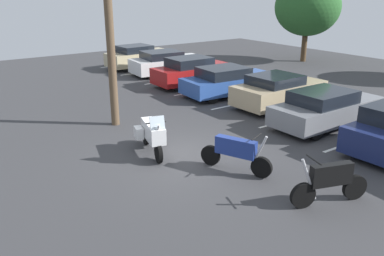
{
  "coord_description": "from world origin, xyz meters",
  "views": [
    {
      "loc": [
        9.82,
        -6.72,
        5.07
      ],
      "look_at": [
        -0.13,
        0.36,
        0.82
      ],
      "focal_mm": 38.27,
      "sensor_mm": 36.0,
      "label": 1
    }
  ],
  "objects_px": {
    "motorcycle_third": "(236,152)",
    "car_blue": "(229,81)",
    "car_white": "(167,63)",
    "car_grey": "(326,108)",
    "motorcycle_touring": "(152,134)",
    "utility_pole": "(109,17)",
    "motorcycle_second": "(330,182)",
    "car_red": "(193,71)",
    "car_champagne": "(138,57)",
    "car_tan": "(278,91)"
  },
  "relations": [
    {
      "from": "motorcycle_third",
      "to": "car_blue",
      "type": "distance_m",
      "value": 8.76
    },
    {
      "from": "car_white",
      "to": "car_grey",
      "type": "relative_size",
      "value": 0.96
    },
    {
      "from": "motorcycle_touring",
      "to": "utility_pole",
      "type": "relative_size",
      "value": 0.28
    },
    {
      "from": "motorcycle_second",
      "to": "car_red",
      "type": "xyz_separation_m",
      "value": [
        -12.28,
        4.7,
        0.15
      ]
    },
    {
      "from": "motorcycle_touring",
      "to": "car_grey",
      "type": "xyz_separation_m",
      "value": [
        1.39,
        6.8,
        0.02
      ]
    },
    {
      "from": "car_champagne",
      "to": "car_tan",
      "type": "xyz_separation_m",
      "value": [
        11.65,
        0.65,
        -0.01
      ]
    },
    {
      "from": "car_red",
      "to": "car_blue",
      "type": "relative_size",
      "value": 0.91
    },
    {
      "from": "motorcycle_touring",
      "to": "car_grey",
      "type": "relative_size",
      "value": 0.45
    },
    {
      "from": "motorcycle_touring",
      "to": "car_white",
      "type": "distance_m",
      "value": 12.47
    },
    {
      "from": "car_blue",
      "to": "car_tan",
      "type": "xyz_separation_m",
      "value": [
        2.83,
        0.44,
        0.03
      ]
    },
    {
      "from": "motorcycle_touring",
      "to": "car_red",
      "type": "distance_m",
      "value": 9.68
    },
    {
      "from": "motorcycle_touring",
      "to": "car_tan",
      "type": "distance_m",
      "value": 7.41
    },
    {
      "from": "motorcycle_touring",
      "to": "car_tan",
      "type": "bearing_deg",
      "value": 101.61
    },
    {
      "from": "car_champagne",
      "to": "car_white",
      "type": "bearing_deg",
      "value": 8.34
    },
    {
      "from": "car_champagne",
      "to": "motorcycle_second",
      "type": "bearing_deg",
      "value": -14.33
    },
    {
      "from": "motorcycle_second",
      "to": "motorcycle_third",
      "type": "distance_m",
      "value": 2.79
    },
    {
      "from": "motorcycle_touring",
      "to": "utility_pole",
      "type": "xyz_separation_m",
      "value": [
        -3.39,
        0.32,
        3.34
      ]
    },
    {
      "from": "car_white",
      "to": "utility_pole",
      "type": "height_order",
      "value": "utility_pole"
    },
    {
      "from": "car_tan",
      "to": "car_grey",
      "type": "height_order",
      "value": "car_tan"
    },
    {
      "from": "car_blue",
      "to": "car_tan",
      "type": "bearing_deg",
      "value": 8.91
    },
    {
      "from": "utility_pole",
      "to": "car_tan",
      "type": "bearing_deg",
      "value": 74.67
    },
    {
      "from": "utility_pole",
      "to": "car_white",
      "type": "bearing_deg",
      "value": 135.88
    },
    {
      "from": "motorcycle_second",
      "to": "motorcycle_touring",
      "type": "bearing_deg",
      "value": -159.77
    },
    {
      "from": "car_blue",
      "to": "utility_pole",
      "type": "bearing_deg",
      "value": -81.86
    },
    {
      "from": "car_grey",
      "to": "motorcycle_touring",
      "type": "bearing_deg",
      "value": -101.6
    },
    {
      "from": "car_white",
      "to": "utility_pole",
      "type": "distance_m",
      "value": 10.19
    },
    {
      "from": "car_champagne",
      "to": "car_red",
      "type": "distance_m",
      "value": 6.07
    },
    {
      "from": "motorcycle_third",
      "to": "car_blue",
      "type": "bearing_deg",
      "value": 141.05
    },
    {
      "from": "car_red",
      "to": "car_blue",
      "type": "height_order",
      "value": "car_red"
    },
    {
      "from": "car_champagne",
      "to": "car_red",
      "type": "xyz_separation_m",
      "value": [
        6.07,
        0.01,
        0.01
      ]
    },
    {
      "from": "car_champagne",
      "to": "car_tan",
      "type": "distance_m",
      "value": 11.67
    },
    {
      "from": "car_champagne",
      "to": "car_red",
      "type": "relative_size",
      "value": 0.97
    },
    {
      "from": "motorcycle_second",
      "to": "car_tan",
      "type": "bearing_deg",
      "value": 141.51
    },
    {
      "from": "motorcycle_touring",
      "to": "car_blue",
      "type": "bearing_deg",
      "value": 122.38
    },
    {
      "from": "car_red",
      "to": "utility_pole",
      "type": "height_order",
      "value": "utility_pole"
    },
    {
      "from": "car_blue",
      "to": "car_tan",
      "type": "distance_m",
      "value": 2.86
    },
    {
      "from": "car_white",
      "to": "car_tan",
      "type": "xyz_separation_m",
      "value": [
        8.82,
        0.23,
        0.03
      ]
    },
    {
      "from": "car_champagne",
      "to": "utility_pole",
      "type": "bearing_deg",
      "value": -32.84
    },
    {
      "from": "car_tan",
      "to": "car_white",
      "type": "bearing_deg",
      "value": -178.5
    },
    {
      "from": "motorcycle_second",
      "to": "car_white",
      "type": "bearing_deg",
      "value": 161.8
    },
    {
      "from": "motorcycle_second",
      "to": "car_red",
      "type": "distance_m",
      "value": 13.15
    },
    {
      "from": "motorcycle_third",
      "to": "car_grey",
      "type": "distance_m",
      "value": 5.6
    },
    {
      "from": "car_white",
      "to": "car_blue",
      "type": "bearing_deg",
      "value": -2.04
    },
    {
      "from": "car_champagne",
      "to": "car_red",
      "type": "height_order",
      "value": "car_red"
    },
    {
      "from": "motorcycle_third",
      "to": "car_tan",
      "type": "bearing_deg",
      "value": 123.8
    },
    {
      "from": "motorcycle_third",
      "to": "car_grey",
      "type": "relative_size",
      "value": 0.44
    },
    {
      "from": "motorcycle_second",
      "to": "car_white",
      "type": "height_order",
      "value": "car_white"
    },
    {
      "from": "car_grey",
      "to": "utility_pole",
      "type": "relative_size",
      "value": 0.61
    },
    {
      "from": "utility_pole",
      "to": "car_champagne",
      "type": "bearing_deg",
      "value": 147.16
    },
    {
      "from": "motorcycle_second",
      "to": "car_champagne",
      "type": "relative_size",
      "value": 0.48
    }
  ]
}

